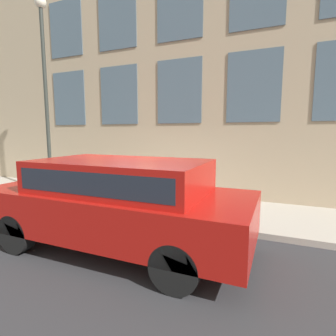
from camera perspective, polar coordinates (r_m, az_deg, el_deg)
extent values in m
plane|color=#2D2D30|center=(6.81, -5.94, -11.50)|extent=(80.00, 80.00, 0.00)
cube|color=#A8A093|center=(7.94, -1.16, -8.12)|extent=(2.71, 60.00, 0.14)
cube|color=tan|center=(9.21, 2.83, 18.48)|extent=(0.30, 40.00, 7.92)
cube|color=#4C6070|center=(8.45, 18.13, 16.51)|extent=(0.03, 1.55, 2.07)
cube|color=#4C6070|center=(8.98, 2.42, 16.31)|extent=(0.03, 1.55, 2.07)
cube|color=#4C6070|center=(10.05, -10.66, 15.27)|extent=(0.03, 1.55, 2.07)
cube|color=#4C6070|center=(11.50, -20.73, 13.93)|extent=(0.03, 1.55, 2.07)
cube|color=#4C6070|center=(9.74, 2.52, 31.81)|extent=(0.03, 1.55, 2.07)
cube|color=#4C6070|center=(10.73, -11.06, 29.33)|extent=(0.03, 1.55, 2.07)
cube|color=#4C6070|center=(12.10, -21.39, 26.39)|extent=(0.03, 1.55, 2.07)
cylinder|color=gray|center=(7.01, -3.35, -9.53)|extent=(0.35, 0.35, 0.04)
cylinder|color=gray|center=(6.93, -3.37, -7.16)|extent=(0.26, 0.26, 0.64)
sphere|color=slate|center=(6.85, -3.39, -4.58)|extent=(0.27, 0.27, 0.27)
cylinder|color=black|center=(6.84, -3.40, -3.91)|extent=(0.09, 0.09, 0.11)
cylinder|color=gray|center=(6.83, -2.02, -6.70)|extent=(0.09, 0.10, 0.09)
cylinder|color=gray|center=(6.99, -4.69, -6.40)|extent=(0.09, 0.10, 0.09)
cylinder|color=#998466|center=(6.78, 3.27, -8.08)|extent=(0.07, 0.07, 0.51)
cylinder|color=#998466|center=(6.87, 3.58, -7.85)|extent=(0.07, 0.07, 0.51)
cube|color=#72288C|center=(6.72, 3.46, -4.32)|extent=(0.14, 0.10, 0.38)
cylinder|color=#72288C|center=(6.63, 3.17, -4.40)|extent=(0.06, 0.06, 0.36)
cylinder|color=#72288C|center=(6.81, 3.74, -4.08)|extent=(0.06, 0.06, 0.36)
sphere|color=brown|center=(6.67, 3.48, -2.01)|extent=(0.17, 0.17, 0.17)
cylinder|color=black|center=(5.76, -30.12, -12.23)|extent=(0.24, 0.74, 0.74)
cylinder|color=black|center=(6.94, -17.86, -8.26)|extent=(0.24, 0.74, 0.74)
cylinder|color=black|center=(3.89, 1.56, -20.87)|extent=(0.24, 0.74, 0.74)
cylinder|color=black|center=(5.49, 8.76, -12.22)|extent=(0.24, 0.74, 0.74)
cube|color=#A5140F|center=(5.20, -11.28, -8.92)|extent=(2.07, 5.13, 0.78)
cube|color=#A5140F|center=(4.98, -10.26, -1.61)|extent=(1.82, 3.18, 0.58)
cube|color=#1E232D|center=(4.98, -10.26, -1.61)|extent=(1.83, 2.92, 0.37)
cylinder|color=#2D332D|center=(9.99, -23.98, -4.75)|extent=(0.26, 0.26, 0.12)
cylinder|color=#2D332D|center=(9.83, -24.94, 12.51)|extent=(0.12, 0.12, 6.08)
sphere|color=silver|center=(10.61, -26.04, 29.67)|extent=(0.36, 0.36, 0.36)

